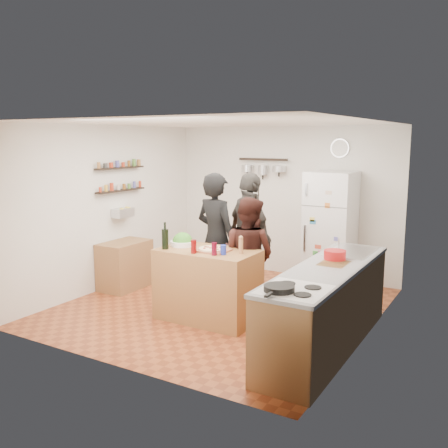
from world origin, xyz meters
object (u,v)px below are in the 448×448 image
Objects in this scene: counter_run at (327,308)px; wall_clock at (340,148)px; skillet at (279,288)px; prep_island at (208,285)px; person_center at (248,256)px; salad_bowl at (183,243)px; salt_canister at (223,250)px; person_left at (216,239)px; person_back at (250,237)px; pepper_mill at (241,246)px; fridge at (330,230)px; side_table at (125,265)px; red_bowl at (335,255)px; wine_bottle at (165,239)px.

wall_clock is (-0.75, 2.63, 1.70)m from counter_run.
prep_island is at bearing 142.51° from skillet.
counter_run is (1.27, -0.56, -0.33)m from person_center.
salt_canister is (0.72, -0.17, 0.03)m from salad_bowl.
person_left reaches higher than person_back.
pepper_mill is 1.02m from person_back.
fridge is (0.40, 2.17, -0.10)m from pepper_mill.
person_center is 0.59× the size of counter_run.
person_center is (0.03, 0.60, -0.19)m from salt_canister.
pepper_mill is 0.91m from person_left.
person_center is 5.19× the size of wall_clock.
salad_bowl is (-0.42, 0.05, 0.49)m from prep_island.
skillet is at bearing 146.58° from person_left.
pepper_mill is at bearing 48.58° from salt_canister.
salt_canister is 2.30m from side_table.
counter_run is (2.02, -0.13, -0.49)m from salad_bowl.
side_table is at bearing -147.33° from fridge.
salt_canister is at bearing 139.36° from skillet.
prep_island is at bearing -108.49° from wall_clock.
person_left is (-0.25, 0.62, 0.47)m from prep_island.
wall_clock reaches higher than prep_island.
salad_bowl is 0.18× the size of fridge.
counter_run is at bearing -2.76° from prep_island.
salad_bowl and skillet have the same top height.
salad_bowl is at bearing -120.38° from fridge.
counter_run is at bearing -74.08° from wall_clock.
wall_clock is at bearing 107.25° from red_bowl.
fridge reaches higher than red_bowl.
salt_canister is 1.32m from red_bowl.
pepper_mill is 0.11× the size of person_center.
person_back is (0.33, 0.38, -0.00)m from person_left.
person_back is 6.12× the size of wall_clock.
skillet is at bearing -80.05° from wall_clock.
person_back reaches higher than red_bowl.
pepper_mill reaches higher than counter_run.
pepper_mill is at bearing -99.16° from wall_clock.
fridge is (-0.65, 3.38, -0.05)m from skillet.
person_center is 0.85× the size of person_back.
person_center is 2.02m from skillet.
person_center reaches higher than skillet.
prep_island is 4.17× the size of wall_clock.
prep_island is at bearing -15.15° from side_table.
fridge is at bearing -90.00° from wall_clock.
wall_clock is at bearing 78.30° from salt_canister.
wine_bottle is at bearing -156.25° from prep_island.
person_back is (0.58, 1.22, -0.12)m from wine_bottle.
wine_bottle is 0.85× the size of wall_clock.
wine_bottle is at bearing -106.50° from salad_bowl.
person_back is (-0.22, 1.12, -0.05)m from salt_canister.
person_center is (0.75, 0.43, -0.16)m from salad_bowl.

